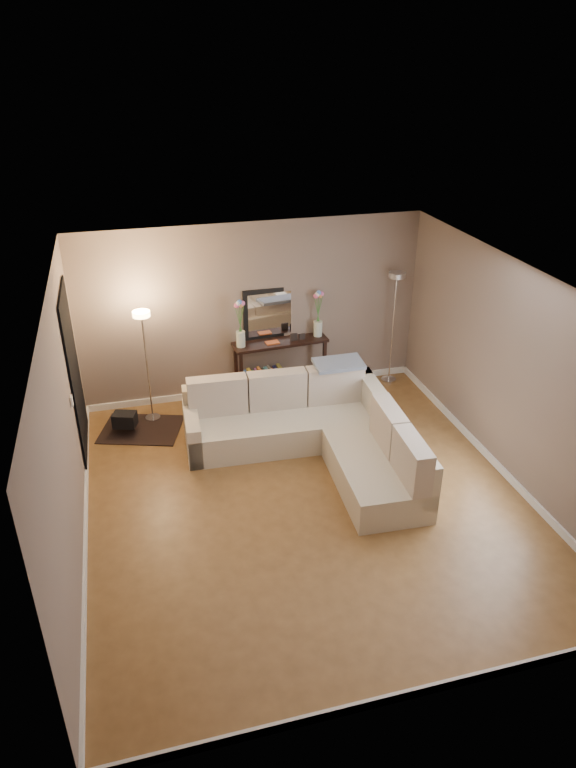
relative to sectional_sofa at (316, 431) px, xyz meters
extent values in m
cube|color=brown|center=(-0.39, -0.86, -0.34)|extent=(5.00, 5.50, 0.01)
cube|color=white|center=(-0.39, -0.86, 2.27)|extent=(5.00, 5.50, 0.01)
cube|color=#7C6B5F|center=(-0.39, 1.90, 0.96)|extent=(5.00, 0.02, 2.60)
cube|color=#7C6B5F|center=(-0.39, -3.62, 0.96)|extent=(5.00, 0.02, 2.60)
cube|color=#7C6B5F|center=(-2.90, -0.86, 0.96)|extent=(0.02, 5.50, 2.60)
cube|color=#7C6B5F|center=(2.12, -0.86, 0.96)|extent=(0.02, 5.50, 2.60)
cube|color=white|center=(-0.39, 1.87, -0.29)|extent=(5.00, 0.03, 0.10)
cube|color=white|center=(-0.39, -3.60, -0.29)|extent=(5.00, 0.03, 0.10)
cube|color=white|center=(-2.87, -0.86, -0.29)|extent=(0.03, 5.50, 0.10)
cube|color=white|center=(2.10, -0.86, -0.29)|extent=(0.03, 5.50, 0.10)
cube|color=black|center=(-2.87, 0.84, 0.76)|extent=(0.02, 1.20, 2.20)
cube|color=white|center=(-2.87, -0.01, 0.86)|extent=(0.02, 0.08, 0.12)
cube|color=beige|center=(-0.32, 0.40, -0.14)|extent=(2.63, 1.03, 0.40)
cube|color=beige|center=(-0.30, 0.74, 0.14)|extent=(2.59, 0.33, 0.56)
cube|color=beige|center=(-1.53, 0.46, -0.06)|extent=(0.23, 0.90, 0.56)
cube|color=beige|center=(0.46, -0.89, -0.14)|extent=(0.98, 1.63, 0.40)
cube|color=beige|center=(0.83, -0.46, 0.14)|extent=(0.33, 2.49, 0.56)
cube|color=beige|center=(-1.15, 0.68, 0.32)|extent=(0.79, 0.26, 0.52)
cube|color=beige|center=(-0.35, 0.64, 0.32)|extent=(0.79, 0.26, 0.52)
cube|color=beige|center=(0.44, 0.60, 0.32)|extent=(0.79, 0.26, 0.52)
cube|color=beige|center=(0.72, -0.60, 0.32)|extent=(0.26, 0.73, 0.52)
cube|color=beige|center=(0.68, -1.35, 0.32)|extent=(0.26, 0.73, 0.52)
cube|color=slate|center=(0.49, 0.61, 0.61)|extent=(0.66, 0.38, 0.09)
cube|color=black|center=(-0.03, 1.72, 0.50)|extent=(1.43, 0.47, 0.04)
cube|color=black|center=(-0.67, 1.53, 0.07)|extent=(0.05, 0.05, 0.82)
cube|color=black|center=(-0.69, 1.83, 0.07)|extent=(0.05, 0.05, 0.82)
cube|color=black|center=(0.63, 1.62, 0.07)|extent=(0.05, 0.05, 0.82)
cube|color=black|center=(0.61, 1.92, 0.07)|extent=(0.05, 0.05, 0.82)
cube|color=black|center=(-0.03, 1.72, -0.14)|extent=(1.34, 0.44, 0.03)
cube|color=#BF3333|center=(-0.61, 1.68, -0.03)|extent=(0.04, 0.17, 0.21)
cube|color=#3359A5|center=(-0.56, 1.68, -0.01)|extent=(0.05, 0.18, 0.23)
cube|color=gold|center=(-0.51, 1.69, 0.00)|extent=(0.06, 0.18, 0.25)
cube|color=#3F7F4C|center=(-0.45, 1.69, -0.03)|extent=(0.06, 0.18, 0.21)
cube|color=#994C99|center=(-0.40, 1.70, -0.01)|extent=(0.04, 0.17, 0.23)
cube|color=orange|center=(-0.36, 1.70, 0.00)|extent=(0.05, 0.18, 0.25)
cube|color=#262626|center=(-0.31, 1.70, -0.03)|extent=(0.06, 0.18, 0.21)
cube|color=#4C99B2|center=(-0.25, 1.71, -0.01)|extent=(0.06, 0.18, 0.23)
cube|color=#B2A58C|center=(-0.20, 1.71, 0.00)|extent=(0.04, 0.17, 0.25)
cube|color=brown|center=(-0.16, 1.71, -0.03)|extent=(0.05, 0.18, 0.21)
cube|color=navy|center=(-0.11, 1.72, -0.01)|extent=(0.06, 0.18, 0.23)
cube|color=gold|center=(-0.05, 1.72, 0.00)|extent=(0.06, 0.18, 0.25)
cube|color=black|center=(-0.05, 1.90, 0.90)|extent=(0.99, 0.11, 0.78)
cube|color=white|center=(-0.04, 1.88, 0.90)|extent=(0.86, 0.07, 0.65)
cube|color=orange|center=(-0.16, 1.68, 0.52)|extent=(0.20, 0.14, 0.04)
cube|color=black|center=(0.17, 1.68, 0.57)|extent=(0.11, 0.03, 0.14)
cube|color=black|center=(0.29, 1.69, 0.56)|extent=(0.09, 0.03, 0.12)
cylinder|color=silver|center=(-0.63, 1.68, 0.63)|extent=(0.14, 0.14, 0.26)
cylinder|color=#38722D|center=(-0.64, 1.68, 0.93)|extent=(0.11, 0.02, 0.44)
sphere|color=#E5598C|center=(-0.67, 1.68, 1.16)|extent=(0.08, 0.08, 0.08)
cylinder|color=#38722D|center=(-0.63, 1.68, 0.94)|extent=(0.06, 0.01, 0.47)
sphere|color=white|center=(-0.65, 1.68, 1.18)|extent=(0.08, 0.08, 0.08)
cylinder|color=#38722D|center=(-0.63, 1.68, 0.95)|extent=(0.01, 0.01, 0.50)
sphere|color=#598CE5|center=(-0.63, 1.68, 1.20)|extent=(0.08, 0.08, 0.08)
cylinder|color=#38722D|center=(-0.62, 1.68, 0.93)|extent=(0.06, 0.01, 0.45)
sphere|color=#E58C4C|center=(-0.60, 1.68, 1.16)|extent=(0.08, 0.08, 0.08)
cylinder|color=#38722D|center=(-0.61, 1.68, 0.94)|extent=(0.11, 0.02, 0.47)
sphere|color=#D866B2|center=(-0.58, 1.68, 1.18)|extent=(0.08, 0.08, 0.08)
cylinder|color=silver|center=(0.56, 1.76, 0.63)|extent=(0.14, 0.14, 0.26)
cylinder|color=#38722D|center=(0.54, 1.76, 0.93)|extent=(0.11, 0.02, 0.44)
sphere|color=#E5598C|center=(0.52, 1.76, 1.16)|extent=(0.08, 0.08, 0.08)
cylinder|color=#38722D|center=(0.55, 1.76, 0.94)|extent=(0.06, 0.01, 0.47)
sphere|color=white|center=(0.54, 1.76, 1.18)|extent=(0.08, 0.08, 0.08)
cylinder|color=#38722D|center=(0.56, 1.76, 0.95)|extent=(0.01, 0.01, 0.50)
sphere|color=#598CE5|center=(0.56, 1.76, 1.20)|extent=(0.08, 0.08, 0.08)
cylinder|color=#38722D|center=(0.57, 1.76, 0.93)|extent=(0.06, 0.01, 0.45)
sphere|color=#E58C4C|center=(0.58, 1.76, 1.16)|extent=(0.08, 0.08, 0.08)
cylinder|color=#38722D|center=(0.58, 1.76, 0.94)|extent=(0.11, 0.02, 0.47)
sphere|color=#D866B2|center=(0.60, 1.76, 1.18)|extent=(0.08, 0.08, 0.08)
cylinder|color=silver|center=(-1.98, 1.44, -0.33)|extent=(0.27, 0.27, 0.03)
cylinder|color=silver|center=(-1.98, 1.44, 0.45)|extent=(0.03, 0.03, 1.55)
cylinder|color=#FFBF72|center=(-1.98, 1.44, 1.25)|extent=(0.29, 0.29, 0.07)
cylinder|color=silver|center=(1.73, 1.67, -0.32)|extent=(0.25, 0.25, 0.03)
cylinder|color=silver|center=(1.73, 1.67, 0.52)|extent=(0.03, 0.03, 1.69)
cylinder|color=silver|center=(1.73, 1.67, 1.40)|extent=(0.27, 0.27, 0.08)
cube|color=black|center=(-2.16, 1.18, -0.33)|extent=(1.26, 1.09, 0.01)
cube|color=black|center=(-2.36, 1.14, -0.12)|extent=(0.35, 0.30, 0.19)
camera|label=1|loc=(-2.16, -6.64, 4.34)|focal=30.00mm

